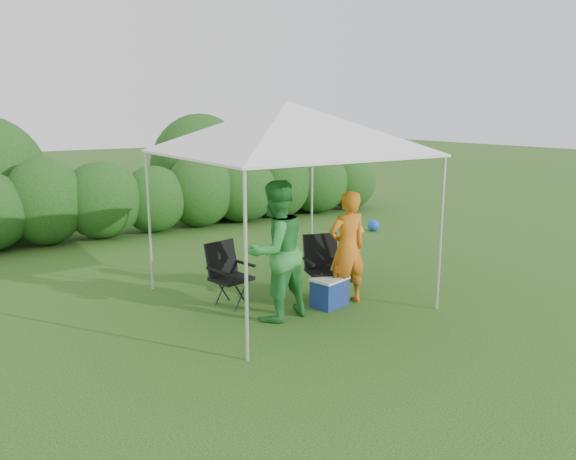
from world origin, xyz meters
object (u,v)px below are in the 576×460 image
chair_left (227,270)px  woman (276,251)px  canopy (287,128)px  chair_right (324,263)px  man (347,248)px  cooler (329,292)px

chair_left → woman: bearing=-83.2°
canopy → chair_left: size_ratio=3.45×
chair_right → man: man is taller
chair_left → canopy: bearing=-28.7°
chair_left → man: 1.72m
man → cooler: man is taller
woman → canopy: bearing=-141.9°
canopy → chair_right: size_ratio=3.34×
chair_right → cooler: chair_right is taller
man → woman: size_ratio=0.88×
chair_left → chair_right: bearing=-32.6°
chair_right → man: bearing=-55.0°
woman → chair_left: bearing=-78.8°
canopy → cooler: canopy is taller
canopy → cooler: 2.35m
chair_right → cooler: (-0.16, -0.35, -0.32)m
chair_left → man: bearing=-43.0°
canopy → woman: 1.74m
chair_right → canopy: bearing=169.3°
chair_right → chair_left: 1.41m
woman → chair_right: bearing=-169.9°
chair_left → woman: (0.29, -0.83, 0.41)m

